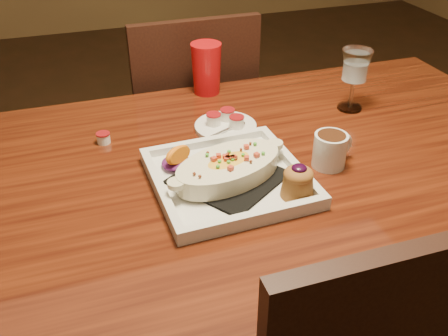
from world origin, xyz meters
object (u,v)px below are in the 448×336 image
object	(u,v)px
table	(256,197)
saucer	(225,125)
red_tumbler	(206,69)
coffee_mug	(331,149)
plate	(233,173)
goblet	(355,69)
chair_far	(190,129)

from	to	relation	value
table	saucer	size ratio (longest dim) A/B	9.59
saucer	red_tumbler	world-z (taller)	red_tumbler
table	red_tumbler	xyz separation A→B (m)	(-0.00, 0.40, 0.17)
table	red_tumbler	bearing A→B (deg)	90.09
coffee_mug	red_tumbler	xyz separation A→B (m)	(-0.15, 0.46, 0.03)
table	saucer	distance (m)	0.21
plate	goblet	size ratio (longest dim) A/B	1.95
goblet	saucer	bearing A→B (deg)	-179.68
table	red_tumbler	size ratio (longest dim) A/B	10.39
goblet	saucer	xyz separation A→B (m)	(-0.36, -0.00, -0.10)
chair_far	goblet	world-z (taller)	chair_far
coffee_mug	goblet	xyz separation A→B (m)	(0.19, 0.24, 0.07)
table	goblet	distance (m)	0.44
coffee_mug	saucer	size ratio (longest dim) A/B	0.66
table	goblet	world-z (taller)	goblet
plate	chair_far	bearing A→B (deg)	81.28
chair_far	coffee_mug	xyz separation A→B (m)	(0.15, -0.69, 0.29)
coffee_mug	chair_far	bearing A→B (deg)	85.69
coffee_mug	saucer	bearing A→B (deg)	109.23
table	coffee_mug	size ratio (longest dim) A/B	14.54
chair_far	coffee_mug	size ratio (longest dim) A/B	9.02
saucer	red_tumbler	size ratio (longest dim) A/B	1.08
chair_far	red_tumbler	bearing A→B (deg)	89.84
saucer	coffee_mug	bearing A→B (deg)	-54.33
goblet	red_tumbler	distance (m)	0.41
table	plate	distance (m)	0.16
coffee_mug	red_tumbler	distance (m)	0.48
coffee_mug	saucer	xyz separation A→B (m)	(-0.17, 0.23, -0.03)
coffee_mug	goblet	size ratio (longest dim) A/B	0.62
chair_far	saucer	distance (m)	0.52
chair_far	plate	distance (m)	0.75
plate	coffee_mug	xyz separation A→B (m)	(0.23, 0.00, 0.01)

